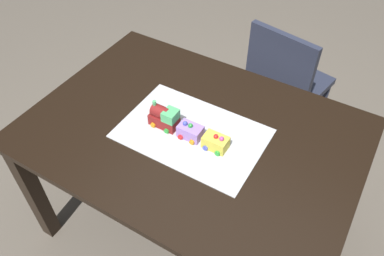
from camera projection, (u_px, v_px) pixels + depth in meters
The scene contains 7 objects.
ground_plane at pixel (192, 221), 2.16m from camera, with size 8.00×8.00×0.00m, color #6B6054.
dining_table at pixel (192, 147), 1.71m from camera, with size 1.40×1.00×0.74m.
chair at pixel (285, 83), 2.27m from camera, with size 0.47×0.47×0.86m.
cake_board at pixel (192, 133), 1.62m from camera, with size 0.60×0.40×0.00m, color silver.
cake_locomotive at pixel (164, 117), 1.61m from camera, with size 0.14×0.08×0.12m.
cake_car_caboose_lavender at pixel (190, 131), 1.58m from camera, with size 0.10×0.08×0.07m.
cake_car_hopper_lemon at pixel (216, 142), 1.54m from camera, with size 0.10×0.08×0.07m.
Camera 1 is at (0.58, -0.98, 1.91)m, focal length 35.88 mm.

